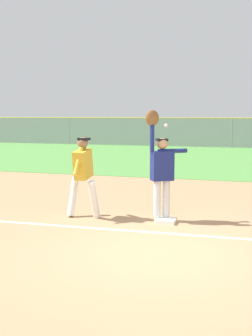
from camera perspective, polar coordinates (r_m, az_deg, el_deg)
name	(u,v)px	position (r m, az deg, el deg)	size (l,w,h in m)	color
ground_plane	(159,252)	(7.05, 4.37, -11.04)	(70.65, 70.65, 0.00)	tan
outfield_grass	(224,159)	(21.81, 12.79, 1.23)	(46.17, 14.59, 0.01)	#549342
first_base	(166,221)	(8.87, 5.36, -6.96)	(0.38, 0.38, 0.08)	white
fielder	(161,167)	(8.80, 4.68, 0.10)	(0.82, 0.56, 2.28)	silver
runner	(83,171)	(9.13, -5.70, -0.45)	(0.72, 0.84, 1.72)	white
baseball	(166,125)	(8.90, 5.32, 5.65)	(0.07, 0.07, 0.07)	white
outfield_fence	(232,133)	(29.00, 13.81, 4.56)	(46.25, 0.08, 1.95)	#93999E
parked_car_white	(114,134)	(33.34, -1.55, 4.56)	(4.57, 2.46, 1.25)	white
parked_car_black	(183,135)	(32.17, 7.57, 4.40)	(4.48, 2.28, 1.25)	black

